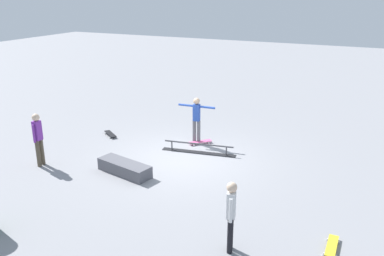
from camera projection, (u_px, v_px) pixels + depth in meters
The scene contains 9 objects.
ground_plane at pixel (184, 159), 12.80m from camera, with size 60.00×60.00×0.00m, color gray.
grind_rail at pixel (199, 149), 13.28m from camera, with size 2.46×0.65×0.33m.
skate_ledge at pixel (125, 168), 11.75m from camera, with size 1.70×0.54×0.36m, color #595960.
skater_main at pixel (197, 117), 13.84m from camera, with size 1.30×0.22×1.61m.
skateboard_main at pixel (200, 142), 14.05m from camera, with size 0.70×0.72×0.09m.
bystander_white_shirt at pixel (231, 213), 8.06m from camera, with size 0.23×0.35×1.54m.
bystander_purple_shirt at pixel (38, 137), 12.07m from camera, with size 0.22×0.37×1.63m.
loose_skateboard_yellow at pixel (332, 246), 8.37m from camera, with size 0.27×0.80×0.09m.
loose_skateboard_black at pixel (110, 134), 14.82m from camera, with size 0.77×0.62×0.09m.
Camera 1 is at (-5.31, 10.54, 5.07)m, focal length 38.26 mm.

